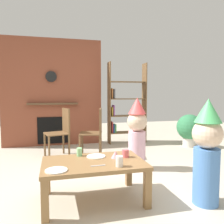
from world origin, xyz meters
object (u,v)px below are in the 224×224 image
object	(u,v)px
dining_chair_left	(61,129)
paper_cup_near_right	(119,161)
coffee_table	(94,167)
paper_plate_rear	(96,156)
paper_plate_front	(56,170)
child_in_pink	(137,132)
bookshelf	(125,106)
child_with_cone_hat	(207,149)
paper_cup_near_left	(125,153)
dining_chair_middle	(96,129)
birthday_cake_slice	(115,154)
paper_cup_center	(79,152)
potted_plant_tall	(189,128)

from	to	relation	value
dining_chair_left	paper_cup_near_right	bearing A→B (deg)	89.43
coffee_table	paper_plate_rear	xyz separation A→B (m)	(0.06, 0.17, 0.07)
paper_plate_front	dining_chair_left	world-z (taller)	dining_chair_left
paper_plate_front	child_in_pink	xyz separation A→B (m)	(1.23, 1.09, 0.14)
bookshelf	paper_plate_rear	xyz separation A→B (m)	(-1.16, -2.56, -0.43)
child_with_cone_hat	paper_plate_rear	bearing A→B (deg)	-8.32
paper_cup_near_left	paper_cup_near_right	size ratio (longest dim) A/B	0.83
coffee_table	paper_cup_near_right	world-z (taller)	paper_cup_near_right
dining_chair_left	dining_chair_middle	bearing A→B (deg)	150.32
paper_cup_near_right	birthday_cake_slice	size ratio (longest dim) A/B	1.08
paper_cup_center	child_in_pink	xyz separation A→B (m)	(0.96, 0.62, 0.10)
coffee_table	birthday_cake_slice	xyz separation A→B (m)	(0.26, 0.06, 0.11)
paper_cup_near_left	paper_cup_near_right	distance (m)	0.35
bookshelf	child_with_cone_hat	bearing A→B (deg)	-91.26
birthday_cake_slice	potted_plant_tall	bearing A→B (deg)	40.82
bookshelf	paper_plate_rear	distance (m)	2.84
dining_chair_left	dining_chair_middle	xyz separation A→B (m)	(0.62, -0.17, 0.00)
paper_plate_rear	child_with_cone_hat	distance (m)	1.22
dining_chair_middle	dining_chair_left	bearing A→B (deg)	-1.76
paper_cup_near_left	dining_chair_middle	world-z (taller)	dining_chair_middle
paper_cup_near_right	paper_plate_rear	bearing A→B (deg)	112.47
dining_chair_left	dining_chair_middle	distance (m)	0.64
coffee_table	paper_plate_rear	bearing A→B (deg)	71.45
paper_plate_front	child_with_cone_hat	distance (m)	1.56
paper_cup_near_left	birthday_cake_slice	bearing A→B (deg)	-177.71
coffee_table	dining_chair_middle	xyz separation A→B (m)	(0.33, 1.71, 0.14)
paper_cup_near_left	potted_plant_tall	world-z (taller)	potted_plant_tall
dining_chair_left	dining_chair_middle	world-z (taller)	same
dining_chair_left	paper_plate_rear	bearing A→B (deg)	87.22
bookshelf	paper_plate_front	xyz separation A→B (m)	(-1.61, -2.94, -0.43)
dining_chair_left	child_with_cone_hat	bearing A→B (deg)	108.35
child_in_pink	potted_plant_tall	size ratio (longest dim) A/B	1.55
coffee_table	child_with_cone_hat	xyz separation A→B (m)	(1.14, -0.37, 0.22)
child_with_cone_hat	dining_chair_middle	xyz separation A→B (m)	(-0.82, 2.08, -0.08)
paper_plate_front	coffee_table	bearing A→B (deg)	28.32
paper_cup_near_right	birthday_cake_slice	world-z (taller)	paper_cup_near_right
birthday_cake_slice	dining_chair_middle	world-z (taller)	dining_chair_middle
paper_plate_front	dining_chair_middle	distance (m)	2.06
potted_plant_tall	paper_plate_rear	bearing A→B (deg)	-143.19
paper_cup_near_right	child_in_pink	size ratio (longest dim) A/B	0.10
paper_cup_near_right	birthday_cake_slice	distance (m)	0.30
paper_cup_near_left	dining_chair_middle	bearing A→B (deg)	92.02
paper_cup_center	bookshelf	bearing A→B (deg)	61.57
paper_cup_near_right	paper_plate_front	size ratio (longest dim) A/B	0.51
paper_cup_near_left	paper_plate_rear	xyz separation A→B (m)	(-0.33, 0.10, -0.04)
bookshelf	potted_plant_tall	xyz separation A→B (m)	(1.27, -0.75, -0.46)
bookshelf	dining_chair_middle	xyz separation A→B (m)	(-0.88, -1.01, -0.36)
paper_cup_near_left	paper_plate_rear	distance (m)	0.35
bookshelf	paper_plate_front	world-z (taller)	bookshelf
paper_cup_near_left	birthday_cake_slice	world-z (taller)	paper_cup_near_left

